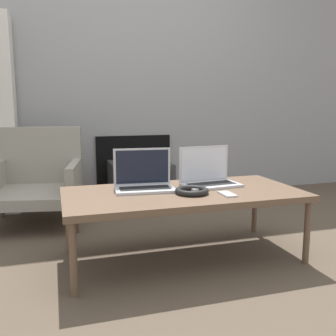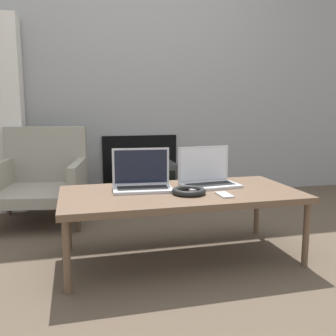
# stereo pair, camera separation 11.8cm
# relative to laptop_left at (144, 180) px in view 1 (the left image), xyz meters

# --- Properties ---
(ground_plane) EXTENTS (14.00, 14.00, 0.00)m
(ground_plane) POSITION_rel_laptop_left_xyz_m (0.21, -0.28, -0.46)
(ground_plane) COLOR brown
(wall_back) EXTENTS (7.00, 0.08, 2.60)m
(wall_back) POSITION_rel_laptop_left_xyz_m (0.21, 1.49, 0.83)
(wall_back) COLOR #999999
(wall_back) RESTS_ON ground_plane
(table) EXTENTS (1.37, 0.66, 0.40)m
(table) POSITION_rel_laptop_left_xyz_m (0.21, -0.11, -0.09)
(table) COLOR brown
(table) RESTS_ON ground_plane
(laptop_left) EXTENTS (0.36, 0.24, 0.24)m
(laptop_left) POSITION_rel_laptop_left_xyz_m (0.00, 0.00, 0.00)
(laptop_left) COLOR silver
(laptop_left) RESTS_ON table
(laptop_right) EXTENTS (0.36, 0.24, 0.24)m
(laptop_right) POSITION_rel_laptop_left_xyz_m (0.41, -0.00, 0.00)
(laptop_right) COLOR silver
(laptop_right) RESTS_ON table
(headphones) EXTENTS (0.19, 0.19, 0.03)m
(headphones) POSITION_rel_laptop_left_xyz_m (0.23, -0.19, -0.04)
(headphones) COLOR black
(headphones) RESTS_ON table
(phone) EXTENTS (0.06, 0.13, 0.01)m
(phone) POSITION_rel_laptop_left_xyz_m (0.41, -0.27, -0.05)
(phone) COLOR silver
(phone) RESTS_ON table
(tv) EXTENTS (0.53, 0.51, 0.38)m
(tv) POSITION_rel_laptop_left_xyz_m (0.24, 1.19, -0.27)
(tv) COLOR #383838
(tv) RESTS_ON ground_plane
(armchair) EXTENTS (0.75, 0.77, 0.73)m
(armchair) POSITION_rel_laptop_left_xyz_m (-0.63, 0.91, -0.11)
(armchair) COLOR gray
(armchair) RESTS_ON ground_plane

